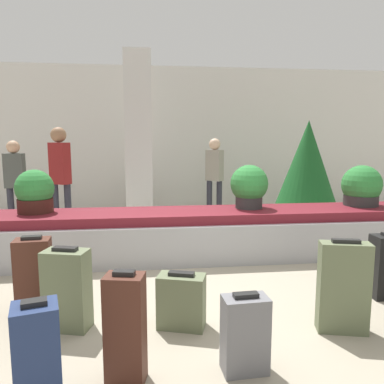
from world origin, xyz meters
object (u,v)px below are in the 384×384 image
object	(u,v)px
pillar	(139,138)
suitcase_4	(38,360)
suitcase_2	(67,290)
potted_plant_1	(35,192)
traveler_2	(15,178)
suitcase_0	(245,334)
potted_plant_0	(249,186)
traveler_0	(60,170)
traveler_1	(214,172)
suitcase_6	(34,277)
potted_plant_2	(362,187)
suitcase_3	(125,329)
decorated_tree	(307,169)
suitcase_5	(343,287)
suitcase_8	(181,301)

from	to	relation	value
pillar	suitcase_4	xyz separation A→B (m)	(-0.49, -5.17, -1.27)
suitcase_2	potted_plant_1	xyz separation A→B (m)	(-0.77, 1.93, 0.56)
suitcase_2	traveler_2	size ratio (longest dim) A/B	0.45
suitcase_0	potted_plant_0	distance (m)	2.84
traveler_0	traveler_1	size ratio (longest dim) A/B	1.11
pillar	traveler_1	size ratio (longest dim) A/B	2.00
pillar	suitcase_2	xyz separation A→B (m)	(-0.53, -4.17, -1.26)
suitcase_6	potted_plant_0	world-z (taller)	potted_plant_0
potted_plant_1	potted_plant_2	world-z (taller)	potted_plant_2
potted_plant_0	suitcase_3	bearing A→B (deg)	-119.99
suitcase_6	traveler_1	bearing A→B (deg)	54.24
suitcase_0	traveler_0	bearing A→B (deg)	113.89
pillar	decorated_tree	size ratio (longest dim) A/B	1.66
potted_plant_1	suitcase_0	bearing A→B (deg)	-52.04
suitcase_2	suitcase_3	distance (m)	0.93
suitcase_3	suitcase_6	bearing A→B (deg)	140.60
suitcase_0	suitcase_4	bearing A→B (deg)	-172.32
suitcase_4	suitcase_5	xyz separation A→B (m)	(2.22, 0.68, 0.05)
suitcase_0	suitcase_5	xyz separation A→B (m)	(0.94, 0.43, 0.11)
suitcase_0	decorated_tree	bearing A→B (deg)	58.47
suitcase_0	suitcase_5	distance (m)	1.04
traveler_1	traveler_2	distance (m)	3.63
potted_plant_1	traveler_0	size ratio (longest dim) A/B	0.31
potted_plant_1	suitcase_2	bearing A→B (deg)	-68.21
suitcase_8	traveler_2	bearing A→B (deg)	141.19
traveler_0	suitcase_2	bearing A→B (deg)	-44.29
suitcase_5	traveler_2	distance (m)	5.57
traveler_1	suitcase_6	bearing A→B (deg)	-77.78
potted_plant_2	traveler_1	size ratio (longest dim) A/B	0.36
suitcase_2	traveler_2	distance (m)	4.04
traveler_0	suitcase_4	bearing A→B (deg)	-46.70
potted_plant_2	traveler_2	xyz separation A→B (m)	(-5.32, 1.75, 0.02)
pillar	potted_plant_1	distance (m)	2.68
potted_plant_1	traveler_0	distance (m)	1.34
suitcase_5	suitcase_6	size ratio (longest dim) A/B	1.07
potted_plant_1	traveler_1	world-z (taller)	traveler_1
suitcase_3	traveler_2	world-z (taller)	traveler_2
pillar	suitcase_8	world-z (taller)	pillar
suitcase_5	traveler_0	bearing A→B (deg)	143.80
suitcase_6	traveler_0	size ratio (longest dim) A/B	0.41
suitcase_4	potted_plant_0	world-z (taller)	potted_plant_0
suitcase_6	traveler_1	distance (m)	4.60
traveler_2	suitcase_2	bearing A→B (deg)	-63.77
suitcase_0	traveler_0	size ratio (longest dim) A/B	0.32
potted_plant_2	traveler_0	xyz separation A→B (m)	(-4.47, 1.33, 0.18)
suitcase_6	suitcase_8	bearing A→B (deg)	-21.67
suitcase_4	suitcase_8	world-z (taller)	suitcase_4
suitcase_3	traveler_0	bearing A→B (deg)	118.94
suitcase_8	traveler_1	distance (m)	4.49
decorated_tree	suitcase_6	bearing A→B (deg)	-141.16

